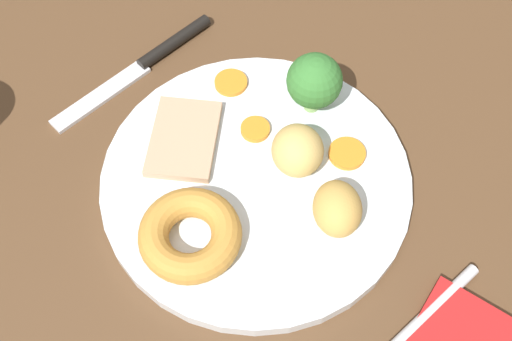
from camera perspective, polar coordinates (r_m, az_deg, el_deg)
name	(u,v)px	position (r cm, az deg, el deg)	size (l,w,h in cm)	color
dining_table	(255,237)	(53.23, -0.11, -6.10)	(120.00, 84.00, 3.60)	brown
dinner_plate	(256,181)	(52.89, 0.00, -0.95)	(26.10, 26.10, 1.40)	white
meat_slice_main	(184,139)	(54.21, -6.59, 2.91)	(8.00, 5.54, 0.80)	tan
yorkshire_pudding	(190,235)	(48.73, -6.03, -5.84)	(8.09, 8.09, 2.41)	#C68938
roast_potato_left	(337,209)	(49.22, 7.42, -3.46)	(4.77, 3.87, 3.59)	tan
roast_potato_right	(298,151)	(51.27, 3.81, 1.83)	(4.57, 4.31, 4.19)	#D8B260
carrot_coin_front	(231,83)	(57.79, -2.30, 8.01)	(3.01, 3.01, 0.43)	orange
carrot_coin_back	(347,153)	(53.78, 8.29, 1.55)	(3.17, 3.17, 0.47)	orange
carrot_coin_side	(255,129)	(54.59, -0.06, 3.79)	(2.57, 2.57, 0.50)	orange
broccoli_floret	(314,81)	(53.77, 5.34, 8.08)	(4.82, 4.82, 6.04)	#8CB766
fork	(404,337)	(49.22, 13.34, -14.54)	(2.35, 15.31, 0.90)	silver
knife	(148,61)	(61.80, -9.79, 9.79)	(1.77, 18.51, 1.20)	black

